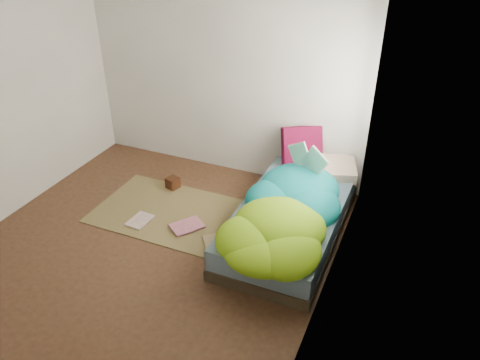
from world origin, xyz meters
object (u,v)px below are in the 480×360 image
bed (290,220)px  open_book (308,150)px  floor_book_a (132,218)px  pillow_magenta (302,146)px  wooden_box (173,183)px  floor_book_b (182,220)px

bed → open_book: size_ratio=4.84×
bed → floor_book_a: bearing=-164.8°
bed → pillow_magenta: bearing=100.9°
wooden_box → open_book: bearing=3.5°
floor_book_a → bed: bearing=18.7°
open_book → wooden_box: (-1.60, -0.10, -0.73)m
pillow_magenta → wooden_box: 1.61m
open_book → floor_book_b: size_ratio=1.23×
pillow_magenta → floor_book_b: pillow_magenta is taller
bed → open_book: open_book is taller
wooden_box → floor_book_b: (0.45, -0.57, -0.05)m
wooden_box → pillow_magenta: bearing=23.7°
wooden_box → floor_book_b: 0.73m
bed → floor_book_b: bed is taller
pillow_magenta → wooden_box: (-1.40, -0.62, -0.49)m
wooden_box → floor_book_a: bearing=-96.3°
floor_book_a → floor_book_b: (0.53, 0.17, 0.00)m
pillow_magenta → floor_book_b: (-0.96, -1.19, -0.54)m
pillow_magenta → open_book: (0.20, -0.52, 0.24)m
bed → floor_book_b: 1.17m
open_book → wooden_box: bearing=-153.9°
bed → floor_book_b: bearing=-166.2°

